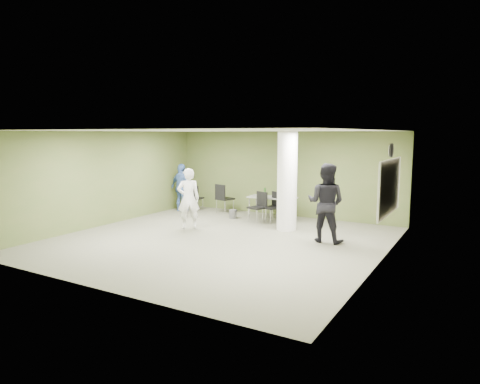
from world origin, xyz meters
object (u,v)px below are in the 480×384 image
Objects in this scene: woman_white at (188,199)px; man_blue at (182,188)px; folding_table at (272,198)px; chair_back_left at (194,196)px; man_black at (326,203)px.

man_blue is at bearing -90.78° from woman_white.
folding_table is at bearing -165.41° from man_blue.
folding_table is 1.69× the size of chair_back_left.
woman_white is 1.04× the size of man_blue.
man_blue is at bearing -177.01° from folding_table.
chair_back_left is at bearing -19.58° from man_black.
man_black is at bearing -41.40° from folding_table.
woman_white is at bearing -123.47° from folding_table.
man_blue is at bearing -16.17° from man_black.
woman_white reaches higher than folding_table.
folding_table is 2.88m from woman_white.
folding_table reaches higher than chair_back_left.
folding_table is 0.78× the size of man_black.
man_black reaches higher than woman_white.
man_black is 1.19× the size of man_blue.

